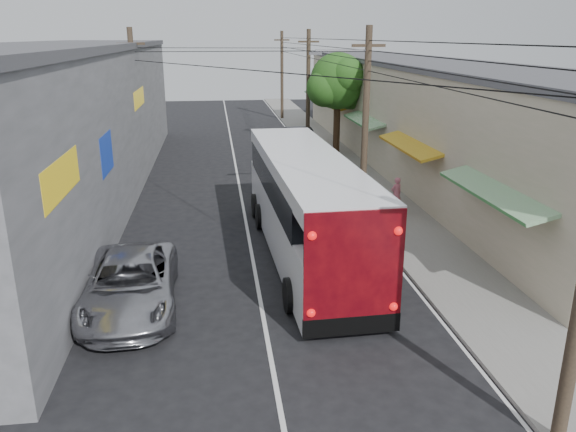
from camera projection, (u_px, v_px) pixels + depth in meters
name	position (u px, v px, depth m)	size (l,w,h in m)	color
ground	(279.00, 403.00, 12.16)	(120.00, 120.00, 0.00)	black
sidewalk	(353.00, 175.00, 31.81)	(3.00, 80.00, 0.12)	slate
building_right	(420.00, 114.00, 33.30)	(7.09, 40.00, 6.25)	#C1B29A
building_left	(61.00, 121.00, 26.98)	(7.20, 36.00, 7.25)	gray
utility_poles	(293.00, 102.00, 30.46)	(11.80, 45.28, 8.00)	#473828
street_tree	(339.00, 83.00, 36.12)	(4.40, 4.00, 6.60)	#3F2B19
coach_bus	(305.00, 204.00, 19.98)	(3.24, 12.65, 3.62)	white
jeepney	(131.00, 284.00, 16.15)	(2.58, 5.59, 1.55)	#B0AFB6
parked_suv	(321.00, 182.00, 27.06)	(2.39, 5.88, 1.71)	#9A99A1
parked_car_mid	(292.00, 144.00, 36.92)	(1.84, 4.59, 1.56)	#232428
parked_car_far	(300.00, 139.00, 38.47)	(1.67, 4.79, 1.58)	#222227
pedestrian_near	(396.00, 194.00, 24.92)	(0.55, 0.36, 1.51)	#C4677B
pedestrian_far	(351.00, 179.00, 27.64)	(0.70, 0.54, 1.44)	#8E9ECF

